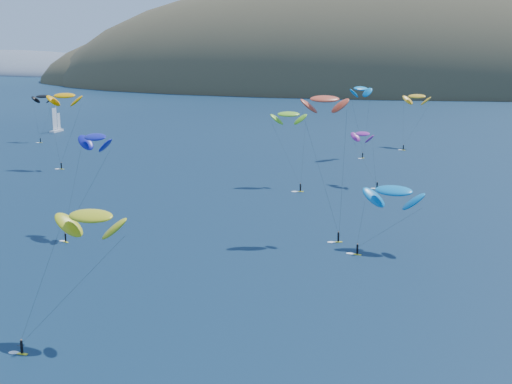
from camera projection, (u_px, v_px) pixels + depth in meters
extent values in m
ellipsoid|color=#3D3526|center=(393.00, 101.00, 592.79)|extent=(600.00, 300.00, 210.00)
ellipsoid|color=#3D3526|center=(218.00, 90.00, 654.92)|extent=(340.00, 240.00, 120.00)
ellipsoid|color=slate|center=(82.00, 76.00, 821.29)|extent=(240.00, 180.00, 44.00)
cube|color=white|center=(57.00, 131.00, 291.96)|extent=(2.31, 7.74, 0.92)
cylinder|color=white|center=(56.00, 118.00, 291.34)|extent=(0.14, 0.14, 10.74)
cube|color=yellow|center=(61.00, 169.00, 206.87)|extent=(1.58, 0.58, 0.09)
cylinder|color=black|center=(61.00, 166.00, 206.67)|extent=(0.36, 0.36, 1.65)
sphere|color=#8C6047|center=(61.00, 163.00, 206.47)|extent=(0.28, 0.28, 0.28)
ellipsoid|color=#FCA100|center=(64.00, 96.00, 206.72)|extent=(10.50, 5.57, 5.66)
cube|color=yellow|center=(22.00, 354.00, 84.56)|extent=(1.43, 0.51, 0.08)
cylinder|color=black|center=(22.00, 347.00, 84.38)|extent=(0.33, 0.33, 1.50)
sphere|color=#8C6047|center=(21.00, 340.00, 84.20)|extent=(0.25, 0.25, 0.25)
ellipsoid|color=gold|center=(91.00, 216.00, 87.62)|extent=(9.40, 4.91, 5.08)
cube|color=yellow|center=(300.00, 192.00, 175.84)|extent=(1.70, 0.87, 0.09)
cylinder|color=black|center=(300.00, 188.00, 175.63)|extent=(0.38, 0.38, 1.75)
sphere|color=#8C6047|center=(300.00, 184.00, 175.42)|extent=(0.29, 0.29, 0.29)
ellipsoid|color=#7CCF27|center=(289.00, 114.00, 182.38)|extent=(9.52, 6.16, 4.90)
cube|color=yellow|center=(362.00, 158.00, 226.31)|extent=(1.19, 1.37, 0.08)
cylinder|color=black|center=(363.00, 155.00, 226.13)|extent=(0.33, 0.33, 1.52)
sphere|color=#8C6047|center=(363.00, 153.00, 225.94)|extent=(0.25, 0.25, 0.25)
ellipsoid|color=#0282CE|center=(361.00, 88.00, 224.92)|extent=(8.81, 9.65, 5.01)
cube|color=yellow|center=(357.00, 254.00, 123.99)|extent=(1.58, 0.82, 0.08)
cylinder|color=black|center=(357.00, 249.00, 123.79)|extent=(0.36, 0.36, 1.62)
sphere|color=#8C6047|center=(358.00, 244.00, 123.59)|extent=(0.27, 0.27, 0.27)
ellipsoid|color=#0777C0|center=(394.00, 191.00, 126.06)|extent=(11.46, 7.51, 5.88)
cube|color=yellow|center=(377.00, 189.00, 178.70)|extent=(1.42, 1.28, 0.08)
cylinder|color=black|center=(377.00, 186.00, 178.50)|extent=(0.35, 0.35, 1.59)
sphere|color=#8C6047|center=(377.00, 182.00, 178.31)|extent=(0.27, 0.27, 0.27)
ellipsoid|color=#962494|center=(362.00, 134.00, 183.34)|extent=(7.74, 7.24, 4.05)
cube|color=yellow|center=(338.00, 242.00, 131.69)|extent=(1.61, 0.95, 0.09)
cylinder|color=black|center=(338.00, 237.00, 131.49)|extent=(0.36, 0.36, 1.65)
sphere|color=#8C6047|center=(338.00, 232.00, 131.29)|extent=(0.28, 0.28, 0.28)
ellipsoid|color=#CC452A|center=(325.00, 99.00, 131.26)|extent=(9.33, 6.61, 4.74)
cube|color=yellow|center=(66.00, 242.00, 131.74)|extent=(1.35, 0.95, 0.07)
cylinder|color=black|center=(66.00, 238.00, 131.56)|extent=(0.31, 0.31, 1.41)
sphere|color=#8C6047|center=(65.00, 233.00, 131.39)|extent=(0.24, 0.24, 0.24)
ellipsoid|color=#121997|center=(95.00, 137.00, 135.75)|extent=(9.68, 7.71, 4.90)
cube|color=yellow|center=(403.00, 150.00, 242.94)|extent=(1.50, 0.99, 0.08)
cylinder|color=black|center=(403.00, 147.00, 242.75)|extent=(0.34, 0.34, 1.56)
sphere|color=#8C6047|center=(404.00, 145.00, 242.56)|extent=(0.26, 0.26, 0.26)
ellipsoid|color=yellow|center=(417.00, 96.00, 249.45)|extent=(10.93, 8.32, 5.53)
cube|color=yellow|center=(41.00, 143.00, 260.76)|extent=(1.38, 0.48, 0.08)
cylinder|color=black|center=(40.00, 140.00, 260.59)|extent=(0.32, 0.32, 1.45)
sphere|color=#8C6047|center=(40.00, 138.00, 260.41)|extent=(0.24, 0.24, 0.24)
ellipsoid|color=black|center=(43.00, 96.00, 263.00)|extent=(8.29, 4.26, 4.50)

